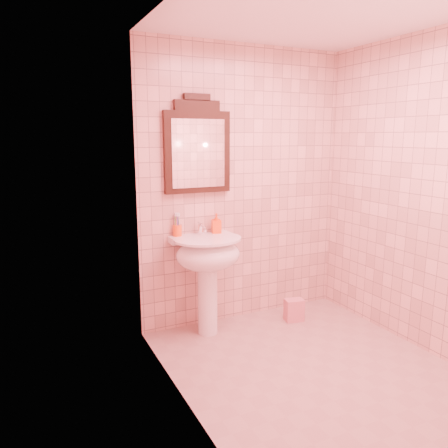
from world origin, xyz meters
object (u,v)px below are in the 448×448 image
mirror (197,148)px  towel (294,310)px  toothbrush_cup (177,230)px  pedestal_sink (208,261)px  soap_dispenser (216,223)px

mirror → towel: 1.75m
towel → toothbrush_cup: bearing=164.8°
pedestal_sink → toothbrush_cup: bearing=138.2°
mirror → towel: (0.84, -0.30, -1.51)m
soap_dispenser → towel: bearing=-3.9°
toothbrush_cup → mirror: bearing=5.4°
soap_dispenser → towel: 1.12m
towel → mirror: bearing=160.1°
pedestal_sink → mirror: size_ratio=1.04×
towel → pedestal_sink: bearing=173.1°
mirror → toothbrush_cup: size_ratio=4.69×
toothbrush_cup → towel: bearing=-15.2°
toothbrush_cup → pedestal_sink: bearing=-41.8°
mirror → soap_dispenser: 0.68m
mirror → toothbrush_cup: (-0.20, -0.02, -0.70)m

